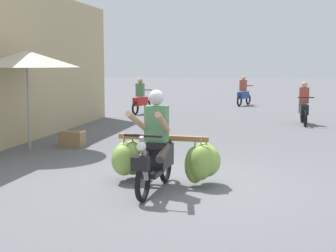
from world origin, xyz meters
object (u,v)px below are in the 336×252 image
object	(u,v)px
market_umbrella_near_shop	(27,59)
produce_crate	(72,139)
motorbike_distant_ahead_right	(141,100)
motorbike_distant_far_ahead	(243,94)
motorbike_distant_ahead_left	(304,107)
motorbike_main_loaded	(163,156)

from	to	relation	value
market_umbrella_near_shop	produce_crate	distance (m)	2.16
motorbike_distant_ahead_right	motorbike_distant_far_ahead	xyz separation A→B (m)	(3.79, 4.63, 0.00)
motorbike_distant_ahead_left	motorbike_distant_ahead_right	xyz separation A→B (m)	(-6.07, 2.15, 0.00)
motorbike_main_loaded	market_umbrella_near_shop	distance (m)	4.71
motorbike_main_loaded	motorbike_distant_far_ahead	world-z (taller)	motorbike_main_loaded
produce_crate	motorbike_distant_far_ahead	bearing A→B (deg)	74.27
motorbike_distant_ahead_left	produce_crate	xyz separation A→B (m)	(-5.74, -5.49, -0.39)
motorbike_distant_ahead_right	market_umbrella_near_shop	world-z (taller)	market_umbrella_near_shop
motorbike_distant_ahead_right	market_umbrella_near_shop	xyz separation A→B (m)	(-0.39, -8.38, 1.51)
motorbike_distant_far_ahead	produce_crate	size ratio (longest dim) A/B	2.78
market_umbrella_near_shop	motorbike_main_loaded	bearing A→B (deg)	-34.25
motorbike_distant_far_ahead	produce_crate	world-z (taller)	motorbike_distant_far_ahead
motorbike_distant_ahead_right	market_umbrella_near_shop	bearing A→B (deg)	-92.70
motorbike_main_loaded	motorbike_distant_ahead_left	bearing A→B (deg)	72.12
motorbike_distant_far_ahead	market_umbrella_near_shop	size ratio (longest dim) A/B	0.66
market_umbrella_near_shop	produce_crate	size ratio (longest dim) A/B	4.21
motorbike_distant_far_ahead	market_umbrella_near_shop	world-z (taller)	market_umbrella_near_shop
motorbike_main_loaded	motorbike_distant_ahead_left	distance (m)	9.16
market_umbrella_near_shop	motorbike_distant_ahead_left	bearing A→B (deg)	43.89
motorbike_distant_ahead_left	produce_crate	distance (m)	7.96
motorbike_distant_ahead_right	motorbike_distant_ahead_left	bearing A→B (deg)	-19.52
motorbike_main_loaded	motorbike_distant_ahead_right	size ratio (longest dim) A/B	1.20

